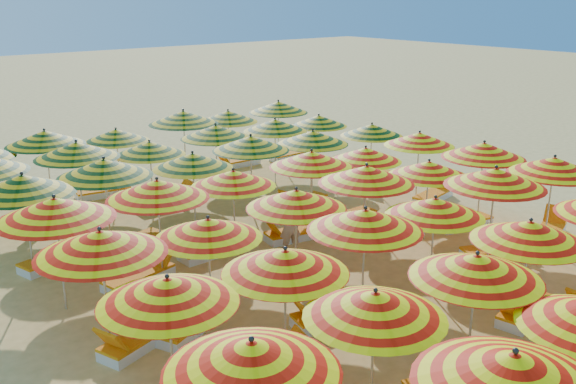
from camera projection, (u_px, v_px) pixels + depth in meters
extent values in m
plane|color=#F3C36C|center=(301.00, 258.00, 15.99)|extent=(120.00, 120.00, 0.00)
cone|color=orange|center=(513.00, 371.00, 7.36)|extent=(2.46, 2.46, 0.44)
sphere|color=black|center=(516.00, 351.00, 7.28)|extent=(0.08, 0.08, 0.08)
cone|color=orange|center=(252.00, 357.00, 7.80)|extent=(2.86, 2.86, 0.43)
sphere|color=black|center=(251.00, 339.00, 7.72)|extent=(0.07, 0.07, 0.07)
cylinder|color=silver|center=(372.00, 360.00, 9.59)|extent=(0.04, 0.04, 2.13)
cone|color=orange|center=(375.00, 305.00, 9.31)|extent=(2.36, 2.36, 0.41)
sphere|color=black|center=(376.00, 290.00, 9.24)|extent=(0.07, 0.07, 0.07)
cylinder|color=silver|center=(471.00, 319.00, 10.74)|extent=(0.04, 0.04, 2.20)
cone|color=orange|center=(476.00, 267.00, 10.45)|extent=(2.83, 2.83, 0.42)
sphere|color=black|center=(478.00, 253.00, 10.38)|extent=(0.07, 0.07, 0.07)
cylinder|color=silver|center=(524.00, 278.00, 12.29)|extent=(0.04, 0.04, 2.19)
cone|color=orange|center=(530.00, 232.00, 12.01)|extent=(2.41, 2.41, 0.42)
sphere|color=black|center=(531.00, 220.00, 11.94)|extent=(0.07, 0.07, 0.07)
cylinder|color=silver|center=(171.00, 346.00, 9.93)|extent=(0.04, 0.04, 2.18)
cone|color=orange|center=(168.00, 291.00, 9.65)|extent=(2.34, 2.34, 0.42)
sphere|color=black|center=(167.00, 276.00, 9.58)|extent=(0.07, 0.07, 0.07)
cylinder|color=silver|center=(285.00, 312.00, 10.98)|extent=(0.04, 0.04, 2.18)
cone|color=orange|center=(285.00, 262.00, 10.70)|extent=(2.74, 2.74, 0.42)
sphere|color=black|center=(285.00, 248.00, 10.62)|extent=(0.07, 0.07, 0.07)
cylinder|color=silver|center=(363.00, 267.00, 12.68)|extent=(0.04, 0.04, 2.28)
cone|color=orange|center=(365.00, 220.00, 12.39)|extent=(2.52, 2.52, 0.43)
sphere|color=black|center=(366.00, 208.00, 12.31)|extent=(0.08, 0.08, 0.08)
cylinder|color=silver|center=(432.00, 247.00, 13.86)|extent=(0.04, 0.04, 2.12)
cone|color=orange|center=(435.00, 207.00, 13.59)|extent=(2.52, 2.52, 0.40)
sphere|color=black|center=(436.00, 197.00, 13.52)|extent=(0.07, 0.07, 0.07)
cylinder|color=silver|center=(491.00, 219.00, 15.25)|extent=(0.04, 0.04, 2.36)
cone|color=orange|center=(495.00, 177.00, 14.95)|extent=(2.72, 2.72, 0.45)
sphere|color=black|center=(496.00, 167.00, 14.87)|extent=(0.08, 0.08, 0.08)
cylinder|color=silver|center=(549.00, 203.00, 16.50)|extent=(0.04, 0.04, 2.30)
cone|color=orange|center=(554.00, 166.00, 16.20)|extent=(2.50, 2.50, 0.44)
sphere|color=black|center=(555.00, 156.00, 16.12)|extent=(0.08, 0.08, 0.08)
cylinder|color=silver|center=(106.00, 295.00, 11.46)|extent=(0.04, 0.04, 2.32)
cone|color=orange|center=(101.00, 243.00, 11.16)|extent=(3.05, 3.05, 0.44)
sphere|color=black|center=(99.00, 229.00, 11.09)|extent=(0.08, 0.08, 0.08)
cylinder|color=silver|center=(210.00, 272.00, 12.66)|extent=(0.04, 0.04, 2.11)
cone|color=orange|center=(208.00, 228.00, 12.39)|extent=(2.65, 2.65, 0.40)
sphere|color=black|center=(208.00, 217.00, 12.32)|extent=(0.07, 0.07, 0.07)
cylinder|color=silver|center=(296.00, 240.00, 14.14)|extent=(0.04, 0.04, 2.20)
cone|color=orange|center=(296.00, 199.00, 13.86)|extent=(2.22, 2.22, 0.42)
sphere|color=black|center=(296.00, 188.00, 13.79)|extent=(0.07, 0.07, 0.07)
cylinder|color=silver|center=(365.00, 214.00, 15.62)|extent=(0.04, 0.04, 2.32)
cone|color=orange|center=(366.00, 175.00, 15.32)|extent=(2.62, 2.62, 0.44)
sphere|color=black|center=(367.00, 164.00, 15.24)|extent=(0.08, 0.08, 0.08)
cylinder|color=silver|center=(426.00, 202.00, 16.88)|extent=(0.04, 0.04, 2.10)
cone|color=orange|center=(429.00, 169.00, 16.61)|extent=(2.64, 2.64, 0.40)
sphere|color=black|center=(429.00, 160.00, 16.54)|extent=(0.07, 0.07, 0.07)
cylinder|color=silver|center=(481.00, 185.00, 18.02)|extent=(0.04, 0.04, 2.31)
cone|color=orange|center=(484.00, 150.00, 17.72)|extent=(2.85, 2.85, 0.44)
sphere|color=black|center=(485.00, 141.00, 17.65)|extent=(0.08, 0.08, 0.08)
cylinder|color=silver|center=(61.00, 256.00, 13.06)|extent=(0.05, 0.05, 2.37)
cone|color=orange|center=(55.00, 209.00, 12.75)|extent=(3.00, 3.00, 0.45)
sphere|color=black|center=(54.00, 196.00, 12.67)|extent=(0.08, 0.08, 0.08)
cylinder|color=silver|center=(160.00, 231.00, 14.52)|extent=(0.04, 0.04, 2.30)
cone|color=orange|center=(157.00, 189.00, 14.22)|extent=(2.60, 2.60, 0.44)
sphere|color=black|center=(157.00, 178.00, 14.14)|extent=(0.08, 0.08, 0.08)
cylinder|color=silver|center=(234.00, 213.00, 16.00)|extent=(0.04, 0.04, 2.11)
cone|color=orange|center=(233.00, 178.00, 15.72)|extent=(2.34, 2.34, 0.40)
sphere|color=black|center=(233.00, 169.00, 15.65)|extent=(0.07, 0.07, 0.07)
cylinder|color=silver|center=(311.00, 194.00, 17.26)|extent=(0.04, 0.04, 2.26)
cone|color=orange|center=(311.00, 159.00, 16.97)|extent=(2.42, 2.42, 0.43)
sphere|color=black|center=(312.00, 150.00, 16.90)|extent=(0.08, 0.08, 0.08)
cylinder|color=silver|center=(364.00, 185.00, 18.47)|extent=(0.04, 0.04, 2.07)
cone|color=orange|center=(366.00, 154.00, 18.20)|extent=(2.66, 2.66, 0.39)
sphere|color=black|center=(366.00, 147.00, 18.13)|extent=(0.07, 0.07, 0.07)
cylinder|color=silver|center=(417.00, 169.00, 19.95)|extent=(0.04, 0.04, 2.17)
cone|color=orange|center=(419.00, 139.00, 19.67)|extent=(2.73, 2.73, 0.41)
sphere|color=black|center=(420.00, 132.00, 19.60)|extent=(0.07, 0.07, 0.07)
cylinder|color=silver|center=(28.00, 226.00, 14.77)|extent=(0.04, 0.04, 2.34)
cone|color=#6D6204|center=(23.00, 184.00, 14.47)|extent=(2.80, 2.80, 0.45)
sphere|color=black|center=(21.00, 173.00, 14.39)|extent=(0.08, 0.08, 0.08)
cylinder|color=silver|center=(108.00, 207.00, 16.07)|extent=(0.04, 0.04, 2.35)
cone|color=#6D6204|center=(104.00, 168.00, 15.77)|extent=(2.56, 2.56, 0.45)
sphere|color=black|center=(103.00, 158.00, 15.69)|extent=(0.08, 0.08, 0.08)
cylinder|color=silver|center=(194.00, 194.00, 17.43)|extent=(0.04, 0.04, 2.16)
cone|color=#6D6204|center=(193.00, 161.00, 17.15)|extent=(2.55, 2.55, 0.41)
sphere|color=black|center=(192.00, 152.00, 17.08)|extent=(0.07, 0.07, 0.07)
cylinder|color=silver|center=(251.00, 176.00, 18.97)|extent=(0.04, 0.04, 2.27)
cone|color=#6D6204|center=(251.00, 143.00, 18.68)|extent=(2.95, 2.95, 0.43)
sphere|color=black|center=(251.00, 135.00, 18.61)|extent=(0.08, 0.08, 0.08)
cylinder|color=silver|center=(312.00, 167.00, 19.99)|extent=(0.04, 0.04, 2.21)
cone|color=#6D6204|center=(313.00, 137.00, 19.71)|extent=(2.90, 2.90, 0.42)
sphere|color=black|center=(313.00, 130.00, 19.63)|extent=(0.07, 0.07, 0.07)
cylinder|color=silver|center=(371.00, 156.00, 21.60)|extent=(0.04, 0.04, 2.09)
cone|color=#6D6204|center=(372.00, 130.00, 21.33)|extent=(2.49, 2.49, 0.40)
sphere|color=black|center=(372.00, 123.00, 21.26)|extent=(0.07, 0.07, 0.07)
cylinder|color=silver|center=(80.00, 185.00, 17.97)|extent=(0.04, 0.04, 2.33)
cone|color=#6D6204|center=(77.00, 150.00, 17.67)|extent=(2.94, 2.94, 0.44)
sphere|color=black|center=(76.00, 141.00, 17.59)|extent=(0.08, 0.08, 0.08)
cylinder|color=silver|center=(152.00, 178.00, 19.07)|extent=(0.04, 0.04, 2.10)
cone|color=#6D6204|center=(150.00, 148.00, 18.80)|extent=(2.19, 2.19, 0.40)
sphere|color=black|center=(149.00, 141.00, 18.73)|extent=(0.07, 0.07, 0.07)
cylinder|color=silver|center=(217.00, 161.00, 20.63)|extent=(0.04, 0.04, 2.25)
cone|color=#6D6204|center=(216.00, 132.00, 20.33)|extent=(2.93, 2.93, 0.43)
sphere|color=black|center=(215.00, 124.00, 20.26)|extent=(0.08, 0.08, 0.08)
cylinder|color=silver|center=(275.00, 153.00, 21.92)|extent=(0.04, 0.04, 2.18)
cone|color=#6D6204|center=(275.00, 125.00, 21.64)|extent=(2.80, 2.80, 0.42)
sphere|color=black|center=(275.00, 118.00, 21.57)|extent=(0.07, 0.07, 0.07)
cylinder|color=silver|center=(318.00, 145.00, 23.30)|extent=(0.04, 0.04, 2.05)
cone|color=#6D6204|center=(319.00, 121.00, 23.04)|extent=(2.20, 2.20, 0.39)
sphere|color=black|center=(319.00, 114.00, 22.97)|extent=(0.07, 0.07, 0.07)
cylinder|color=silver|center=(49.00, 171.00, 19.42)|extent=(0.04, 0.04, 2.33)
cone|color=#6D6204|center=(45.00, 138.00, 19.12)|extent=(2.87, 2.87, 0.44)
sphere|color=black|center=(44.00, 129.00, 19.04)|extent=(0.08, 0.08, 0.08)
cylinder|color=silver|center=(118.00, 163.00, 20.75)|extent=(0.04, 0.04, 2.10)
cone|color=#6D6204|center=(116.00, 135.00, 20.48)|extent=(2.70, 2.70, 0.40)
sphere|color=black|center=(116.00, 128.00, 20.41)|extent=(0.07, 0.07, 0.07)
cylinder|color=silver|center=(185.00, 147.00, 22.24)|extent=(0.05, 0.05, 2.39)
cone|color=#6D6204|center=(183.00, 117.00, 21.94)|extent=(3.01, 3.01, 0.46)
sphere|color=black|center=(183.00, 110.00, 21.86)|extent=(0.08, 0.08, 0.08)
cylinder|color=silver|center=(229.00, 141.00, 23.62)|extent=(0.04, 0.04, 2.16)
cone|color=#6D6204|center=(228.00, 116.00, 23.35)|extent=(2.70, 2.70, 0.41)
sphere|color=black|center=(228.00, 110.00, 23.28)|extent=(0.07, 0.07, 0.07)
cylinder|color=silver|center=(278.00, 132.00, 24.86)|extent=(0.04, 0.04, 2.28)
cone|color=#6D6204|center=(278.00, 107.00, 24.57)|extent=(2.94, 2.94, 0.43)
sphere|color=black|center=(278.00, 101.00, 24.49)|extent=(0.08, 0.08, 0.08)
cube|color=orange|center=(455.00, 380.00, 10.55)|extent=(1.80, 1.07, 0.06)
cube|color=orange|center=(491.00, 360.00, 10.72)|extent=(0.53, 0.66, 0.48)
cube|color=white|center=(525.00, 312.00, 13.06)|extent=(1.78, 0.87, 0.20)
cube|color=orange|center=(526.00, 306.00, 13.02)|extent=(1.78, 0.87, 0.06)
cube|color=orange|center=(514.00, 309.00, 12.45)|extent=(0.46, 0.64, 0.48)
cube|color=white|center=(258.00, 373.00, 10.99)|extent=(1.79, 0.96, 0.20)
cube|color=orange|center=(258.00, 366.00, 10.95)|extent=(1.79, 0.96, 0.06)
cube|color=orange|center=(295.00, 345.00, 11.17)|extent=(0.49, 0.65, 0.48)
cube|color=white|center=(333.00, 318.00, 12.84)|extent=(1.78, 0.93, 0.20)
cube|color=orange|center=(334.00, 312.00, 12.80)|extent=(1.78, 0.93, 0.06)
cube|color=orange|center=(303.00, 309.00, 12.43)|extent=(0.48, 0.64, 0.48)
cube|color=white|center=(495.00, 253.00, 16.01)|extent=(1.79, 1.20, 0.20)
cube|color=orange|center=(495.00, 248.00, 15.97)|extent=(1.79, 1.20, 0.06)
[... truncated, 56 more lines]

